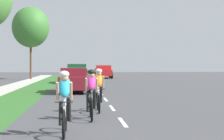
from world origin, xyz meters
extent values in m
plane|color=#424244|center=(0.00, 20.00, 0.00)|extent=(120.00, 120.00, 0.00)
cube|color=#2D6026|center=(-4.43, 20.00, 0.00)|extent=(2.32, 70.00, 0.01)
cube|color=white|center=(0.00, 8.25, 0.00)|extent=(0.12, 1.80, 0.01)
cube|color=white|center=(0.00, 11.75, 0.00)|extent=(0.12, 1.80, 0.01)
cube|color=white|center=(0.00, 15.25, 0.00)|extent=(0.12, 1.80, 0.01)
cube|color=white|center=(0.00, 18.75, 0.00)|extent=(0.12, 1.80, 0.01)
cube|color=white|center=(0.00, 22.25, 0.00)|extent=(0.12, 1.80, 0.01)
cube|color=white|center=(0.00, 25.75, 0.00)|extent=(0.12, 1.80, 0.01)
cube|color=white|center=(0.00, 29.25, 0.00)|extent=(0.12, 1.80, 0.01)
cube|color=white|center=(0.00, 32.75, 0.00)|extent=(0.12, 1.80, 0.01)
cube|color=white|center=(0.00, 36.25, 0.00)|extent=(0.12, 1.80, 0.01)
cube|color=white|center=(0.00, 39.75, 0.00)|extent=(0.12, 1.80, 0.01)
cube|color=white|center=(0.00, 43.25, 0.00)|extent=(0.12, 1.80, 0.01)
cube|color=white|center=(0.00, 46.75, 0.00)|extent=(0.12, 1.80, 0.01)
cube|color=white|center=(0.00, 50.25, 0.00)|extent=(0.12, 1.80, 0.01)
torus|color=black|center=(-1.65, 6.98, 0.34)|extent=(0.06, 0.68, 0.68)
torus|color=black|center=(-1.65, 5.94, 0.34)|extent=(0.06, 0.68, 0.68)
cylinder|color=silver|center=(-1.65, 6.36, 0.52)|extent=(0.04, 0.59, 0.43)
cylinder|color=silver|center=(-1.65, 6.64, 0.62)|extent=(0.04, 0.04, 0.55)
cylinder|color=silver|center=(-1.65, 6.41, 0.85)|extent=(0.03, 0.55, 0.03)
cylinder|color=black|center=(-1.65, 5.96, 0.86)|extent=(0.42, 0.02, 0.02)
ellipsoid|color=#26A5CC|center=(-1.65, 6.48, 1.18)|extent=(0.30, 0.54, 0.63)
sphere|color=tan|center=(-1.65, 6.20, 1.42)|extent=(0.20, 0.20, 0.20)
ellipsoid|color=white|center=(-1.65, 6.20, 1.50)|extent=(0.24, 0.28, 0.16)
cylinder|color=tan|center=(-1.81, 6.20, 1.10)|extent=(0.07, 0.26, 0.45)
cylinder|color=tan|center=(-1.49, 6.20, 1.10)|extent=(0.07, 0.26, 0.45)
cylinder|color=black|center=(-1.75, 6.56, 0.52)|extent=(0.10, 0.30, 0.60)
cylinder|color=black|center=(-1.55, 6.51, 0.62)|extent=(0.10, 0.25, 0.61)
torus|color=black|center=(-0.92, 9.43, 0.34)|extent=(0.06, 0.68, 0.68)
torus|color=black|center=(-0.92, 8.39, 0.34)|extent=(0.06, 0.68, 0.68)
cylinder|color=#194C2D|center=(-0.92, 8.81, 0.52)|extent=(0.04, 0.59, 0.43)
cylinder|color=#194C2D|center=(-0.92, 9.09, 0.62)|extent=(0.04, 0.04, 0.55)
cylinder|color=#194C2D|center=(-0.92, 8.86, 0.85)|extent=(0.03, 0.55, 0.03)
cylinder|color=black|center=(-0.92, 8.41, 0.86)|extent=(0.42, 0.02, 0.02)
ellipsoid|color=#CC2D8C|center=(-0.92, 8.93, 1.18)|extent=(0.30, 0.54, 0.63)
sphere|color=tan|center=(-0.92, 8.65, 1.42)|extent=(0.20, 0.20, 0.20)
ellipsoid|color=black|center=(-0.92, 8.65, 1.50)|extent=(0.24, 0.28, 0.16)
cylinder|color=tan|center=(-1.08, 8.65, 1.10)|extent=(0.07, 0.26, 0.45)
cylinder|color=tan|center=(-0.76, 8.65, 1.10)|extent=(0.07, 0.26, 0.45)
cylinder|color=black|center=(-1.02, 9.01, 0.52)|extent=(0.10, 0.30, 0.60)
cylinder|color=black|center=(-0.82, 8.96, 0.62)|extent=(0.10, 0.25, 0.61)
torus|color=black|center=(-0.60, 11.26, 0.34)|extent=(0.06, 0.68, 0.68)
torus|color=black|center=(-0.60, 10.22, 0.34)|extent=(0.06, 0.68, 0.68)
cylinder|color=silver|center=(-0.60, 10.64, 0.52)|extent=(0.04, 0.59, 0.43)
cylinder|color=silver|center=(-0.60, 10.92, 0.62)|extent=(0.04, 0.04, 0.55)
cylinder|color=silver|center=(-0.60, 10.69, 0.85)|extent=(0.03, 0.55, 0.03)
cylinder|color=black|center=(-0.60, 10.24, 0.86)|extent=(0.42, 0.02, 0.02)
ellipsoid|color=orange|center=(-0.60, 10.76, 1.18)|extent=(0.30, 0.54, 0.63)
sphere|color=tan|center=(-0.60, 10.48, 1.42)|extent=(0.20, 0.20, 0.20)
ellipsoid|color=white|center=(-0.60, 10.48, 1.50)|extent=(0.24, 0.28, 0.16)
cylinder|color=tan|center=(-0.76, 10.48, 1.10)|extent=(0.07, 0.26, 0.45)
cylinder|color=tan|center=(-0.44, 10.48, 1.10)|extent=(0.07, 0.26, 0.45)
cylinder|color=black|center=(-0.70, 10.84, 0.52)|extent=(0.10, 0.30, 0.60)
cylinder|color=black|center=(-0.50, 10.79, 0.62)|extent=(0.10, 0.25, 0.61)
cube|color=maroon|center=(-1.63, 20.05, 0.64)|extent=(1.76, 4.30, 0.76)
cube|color=maroon|center=(-1.63, 20.20, 1.26)|extent=(1.55, 2.24, 0.52)
cube|color=#1E2833|center=(-1.63, 19.23, 1.24)|extent=(1.44, 0.08, 0.44)
cylinder|color=black|center=(-2.51, 18.72, 0.32)|extent=(0.22, 0.64, 0.64)
cylinder|color=black|center=(-0.75, 18.72, 0.32)|extent=(0.22, 0.64, 0.64)
cylinder|color=black|center=(-2.51, 21.38, 0.32)|extent=(0.22, 0.64, 0.64)
cylinder|color=black|center=(-0.75, 21.38, 0.32)|extent=(0.22, 0.64, 0.64)
cube|color=#194C2D|center=(-1.52, 31.61, 0.81)|extent=(1.90, 4.70, 1.00)
cube|color=#194C2D|center=(-1.52, 31.81, 1.53)|extent=(1.71, 2.91, 0.52)
cube|color=#1E2833|center=(-1.52, 30.55, 1.41)|extent=(1.56, 0.08, 0.44)
cylinder|color=black|center=(-2.47, 30.20, 0.36)|extent=(0.25, 0.72, 0.72)
cylinder|color=black|center=(-0.57, 30.20, 0.36)|extent=(0.25, 0.72, 0.72)
cylinder|color=black|center=(-2.47, 33.02, 0.36)|extent=(0.25, 0.72, 0.72)
cylinder|color=black|center=(-0.57, 33.02, 0.36)|extent=(0.25, 0.72, 0.72)
cube|color=red|center=(1.73, 43.14, 0.72)|extent=(1.96, 5.10, 0.76)
cube|color=red|center=(1.73, 42.37, 1.32)|extent=(1.80, 1.78, 0.64)
cube|color=#1E2833|center=(1.73, 41.66, 1.30)|extent=(1.67, 0.08, 0.52)
cube|color=red|center=(0.82, 44.16, 1.02)|extent=(0.08, 2.81, 0.40)
cube|color=red|center=(2.63, 44.16, 1.02)|extent=(0.08, 2.81, 0.40)
cube|color=red|center=(1.73, 45.65, 1.02)|extent=(1.80, 0.08, 0.40)
cylinder|color=black|center=(0.75, 41.61, 0.38)|extent=(0.26, 0.76, 0.76)
cylinder|color=black|center=(2.71, 41.61, 0.38)|extent=(0.26, 0.76, 0.76)
cylinder|color=black|center=(0.75, 44.67, 0.38)|extent=(0.26, 0.76, 0.76)
cylinder|color=black|center=(2.71, 44.67, 0.38)|extent=(0.26, 0.76, 0.76)
cylinder|color=brown|center=(-6.93, 40.07, 2.19)|extent=(0.24, 0.24, 4.38)
ellipsoid|color=#38722D|center=(-6.93, 40.07, 6.09)|extent=(4.29, 4.29, 4.72)
camera|label=1|loc=(-1.29, -2.35, 1.72)|focal=57.40mm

